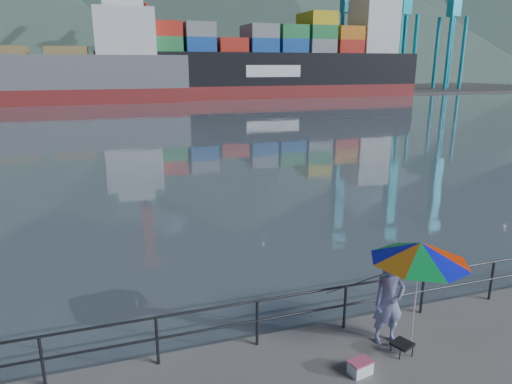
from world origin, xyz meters
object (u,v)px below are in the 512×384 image
Objects in this scene: beach_umbrella at (420,252)px; container_ship at (273,63)px; cooler_bag at (360,368)px; bulk_carrier at (29,75)px; fisherman at (389,302)px.

container_ship is at bearing 71.75° from beach_umbrella.
bulk_carrier is at bearing 89.88° from cooler_bag.
container_ship is at bearing 78.00° from fisherman.
cooler_bag is 73.41m from bulk_carrier.
container_ship is (25.00, 74.46, 4.94)m from fisherman.
beach_umbrella is at bearing -43.07° from fisherman.
container_ship is at bearing 59.42° from cooler_bag.
container_ship is (24.68, 74.84, 3.73)m from beach_umbrella.
beach_umbrella is 73.25m from bulk_carrier.
fisherman is at bearing -108.56° from container_ship.
cooler_bag is at bearing -109.11° from container_ship.
beach_umbrella is at bearing 3.46° from cooler_bag.
fisherman is 0.03× the size of container_ship.
bulk_carrier is 40.65m from container_ship.
fisherman reaches higher than cooler_bag.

